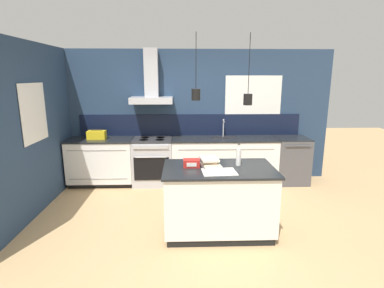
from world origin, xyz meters
name	(u,v)px	position (x,y,z in m)	size (l,w,h in m)	color
ground_plane	(195,223)	(0.00, 0.00, 0.00)	(16.00, 16.00, 0.00)	tan
wall_back	(189,114)	(-0.04, 2.00, 1.36)	(5.60, 2.38, 2.60)	navy
wall_left	(38,127)	(-2.43, 0.70, 1.30)	(0.08, 3.80, 2.60)	navy
counter_run_left	(102,161)	(-1.75, 1.69, 0.46)	(1.25, 0.64, 0.91)	black
counter_run_sink	(224,160)	(0.65, 1.69, 0.46)	(2.05, 0.64, 1.26)	black
oven_range	(153,161)	(-0.75, 1.69, 0.46)	(0.76, 0.66, 0.91)	#B5B5BA
dishwasher	(290,160)	(1.98, 1.69, 0.46)	(0.63, 0.65, 0.91)	#4C4C51
kitchen_island	(218,200)	(0.31, -0.23, 0.46)	(1.47, 0.89, 0.91)	black
bottle_on_island	(239,156)	(0.58, -0.12, 1.03)	(0.07, 0.07, 0.30)	silver
book_stack	(210,162)	(0.19, -0.18, 0.97)	(0.29, 0.33, 0.12)	silver
red_supply_box	(191,163)	(-0.05, -0.17, 0.96)	(0.22, 0.15, 0.10)	red
paper_pile	(219,172)	(0.29, -0.41, 0.91)	(0.44, 0.34, 0.01)	silver
yellow_toolbox	(97,135)	(-1.81, 1.69, 0.99)	(0.34, 0.18, 0.19)	gold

